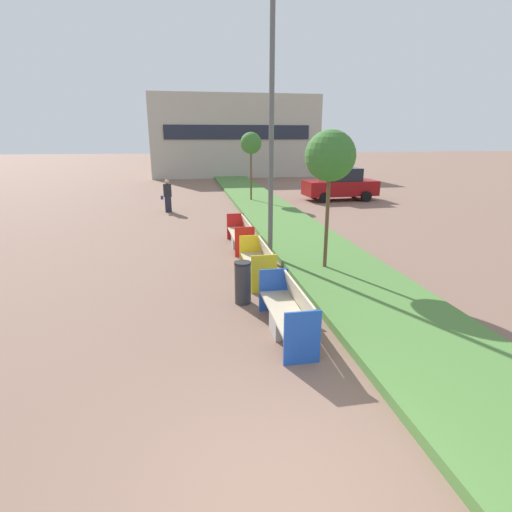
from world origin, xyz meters
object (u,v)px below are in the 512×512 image
object	(u,v)px
litter_bin	(243,283)
parked_car_distant	(340,184)
bench_blue_frame	(288,315)
sapling_tree_far	(251,144)
street_lamp_post	(272,108)
sapling_tree_near	(330,157)
pedestrian_walking	(168,196)
bench_yellow_frame	(258,265)
bench_red_frame	(241,236)

from	to	relation	value
litter_bin	parked_car_distant	xyz separation A→B (m)	(7.81, 14.04, 0.43)
bench_blue_frame	sapling_tree_far	size ratio (longest dim) A/B	0.57
street_lamp_post	parked_car_distant	xyz separation A→B (m)	(6.58, 11.19, -3.43)
sapling_tree_near	parked_car_distant	size ratio (longest dim) A/B	0.89
street_lamp_post	sapling_tree_far	xyz separation A→B (m)	(1.28, 11.13, -1.11)
pedestrian_walking	sapling_tree_far	bearing A→B (deg)	25.41
litter_bin	pedestrian_walking	distance (m)	12.01
bench_blue_frame	litter_bin	bearing A→B (deg)	111.35
bench_blue_frame	litter_bin	distance (m)	1.72
bench_yellow_frame	bench_red_frame	xyz separation A→B (m)	(0.00, 3.22, 0.01)
litter_bin	bench_red_frame	bearing A→B (deg)	82.46
bench_red_frame	street_lamp_post	distance (m)	4.43
litter_bin	bench_yellow_frame	bearing A→B (deg)	67.61
bench_yellow_frame	street_lamp_post	world-z (taller)	street_lamp_post
bench_yellow_frame	sapling_tree_near	bearing A→B (deg)	5.01
bench_blue_frame	street_lamp_post	xyz separation A→B (m)	(0.61, 4.45, 3.97)
parked_car_distant	bench_blue_frame	bearing A→B (deg)	-117.14
litter_bin	pedestrian_walking	bearing A→B (deg)	99.64
sapling_tree_far	pedestrian_walking	xyz separation A→B (m)	(-4.53, -2.15, -2.42)
parked_car_distant	sapling_tree_far	bearing A→B (deg)	178.14
bench_yellow_frame	sapling_tree_near	distance (m)	3.34
pedestrian_walking	parked_car_distant	distance (m)	10.07
bench_yellow_frame	street_lamp_post	xyz separation A→B (m)	(0.61, 1.35, 3.97)
bench_red_frame	litter_bin	size ratio (longest dim) A/B	2.40
bench_blue_frame	sapling_tree_near	bearing A→B (deg)	59.94
bench_red_frame	parked_car_distant	distance (m)	11.78
bench_yellow_frame	parked_car_distant	xyz separation A→B (m)	(7.19, 12.53, 0.55)
bench_red_frame	sapling_tree_far	world-z (taller)	sapling_tree_far
bench_blue_frame	parked_car_distant	size ratio (longest dim) A/B	0.51
bench_blue_frame	sapling_tree_near	distance (m)	4.67
litter_bin	street_lamp_post	xyz separation A→B (m)	(1.24, 2.85, 3.86)
sapling_tree_near	sapling_tree_far	distance (m)	12.31
bench_blue_frame	street_lamp_post	bearing A→B (deg)	82.18
bench_red_frame	parked_car_distant	world-z (taller)	parked_car_distant
litter_bin	parked_car_distant	world-z (taller)	parked_car_distant
bench_red_frame	sapling_tree_far	bearing A→B (deg)	78.45
bench_yellow_frame	street_lamp_post	size ratio (longest dim) A/B	0.25
sapling_tree_near	pedestrian_walking	bearing A→B (deg)	114.02
bench_blue_frame	pedestrian_walking	bearing A→B (deg)	101.09
sapling_tree_near	bench_red_frame	bearing A→B (deg)	121.80
bench_blue_frame	litter_bin	size ratio (longest dim) A/B	2.27
street_lamp_post	pedestrian_walking	size ratio (longest dim) A/B	4.94
pedestrian_walking	parked_car_distant	xyz separation A→B (m)	(9.82, 2.21, 0.11)
sapling_tree_far	pedestrian_walking	world-z (taller)	sapling_tree_far
sapling_tree_near	litter_bin	bearing A→B (deg)	-146.36
bench_red_frame	litter_bin	distance (m)	4.77
sapling_tree_near	parked_car_distant	world-z (taller)	sapling_tree_near
bench_yellow_frame	sapling_tree_far	size ratio (longest dim) A/B	0.52
bench_red_frame	sapling_tree_far	size ratio (longest dim) A/B	0.60
sapling_tree_far	parked_car_distant	distance (m)	5.78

